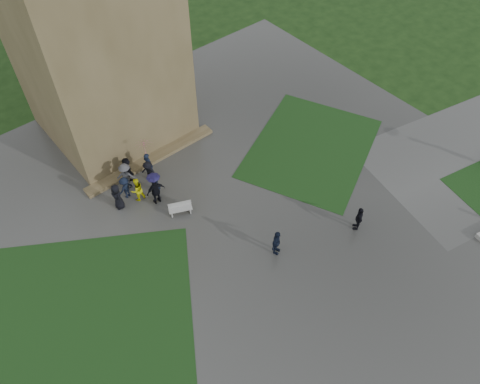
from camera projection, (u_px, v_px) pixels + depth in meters
ground at (264, 273)px, 24.02m from camera, size 120.00×120.00×0.00m
plaza at (239, 248)px, 25.02m from camera, size 34.00×34.00×0.02m
lawn_inset_left at (77, 316)px, 22.45m from camera, size 14.10×13.46×0.01m
lawn_inset_right at (311, 148)px, 30.08m from camera, size 11.12×10.15×0.01m
tower_plinth at (152, 159)px, 29.26m from camera, size 9.00×0.80×0.22m
bench at (180, 208)px, 26.30m from camera, size 1.37×0.92×0.76m
visitor_cluster at (138, 176)px, 26.98m from camera, size 3.55×3.84×2.72m
pedestrian_mid at (276, 243)px, 24.21m from camera, size 1.14×0.94×1.70m
pedestrian_near at (359, 218)px, 25.29m from camera, size 1.09×1.04×1.64m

